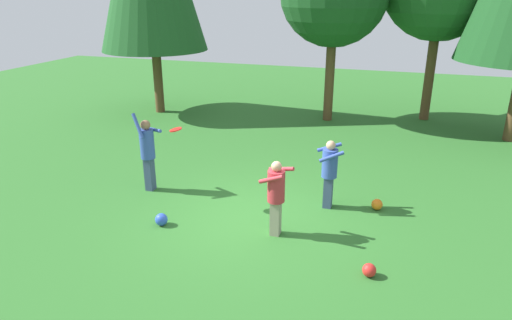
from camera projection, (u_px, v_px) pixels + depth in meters
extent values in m
plane|color=#2D6B28|center=(252.00, 218.00, 9.71)|extent=(40.00, 40.00, 0.00)
cube|color=#38476B|center=(150.00, 174.00, 10.97)|extent=(0.19, 0.22, 0.82)
cylinder|color=#334C9E|center=(147.00, 144.00, 10.69)|extent=(0.34, 0.34, 0.71)
sphere|color=#8C6647|center=(145.00, 125.00, 10.53)|extent=(0.23, 0.23, 0.23)
cylinder|color=#334C9E|center=(153.00, 130.00, 10.72)|extent=(0.58, 0.35, 0.13)
cylinder|color=#334C9E|center=(138.00, 126.00, 10.39)|extent=(0.38, 0.25, 0.56)
cube|color=gray|center=(276.00, 218.00, 8.97)|extent=(0.19, 0.22, 0.73)
cylinder|color=#B72D38|center=(276.00, 186.00, 8.73)|extent=(0.34, 0.34, 0.63)
sphere|color=tan|center=(277.00, 166.00, 8.58)|extent=(0.21, 0.21, 0.21)
cylinder|color=#B72D38|center=(271.00, 179.00, 8.49)|extent=(0.53, 0.20, 0.28)
cylinder|color=#B72D38|center=(281.00, 169.00, 8.78)|extent=(0.55, 0.21, 0.19)
cube|color=#38476B|center=(328.00, 192.00, 10.10)|extent=(0.19, 0.22, 0.73)
cylinder|color=#334C9E|center=(330.00, 163.00, 9.86)|extent=(0.34, 0.34, 0.64)
sphere|color=tan|center=(331.00, 145.00, 9.71)|extent=(0.21, 0.21, 0.21)
cylinder|color=#334C9E|center=(332.00, 157.00, 9.59)|extent=(0.53, 0.23, 0.27)
cylinder|color=#334C9E|center=(329.00, 147.00, 9.94)|extent=(0.54, 0.23, 0.23)
cylinder|color=red|center=(176.00, 130.00, 9.67)|extent=(0.33, 0.33, 0.08)
sphere|color=orange|center=(377.00, 204.00, 10.06)|extent=(0.25, 0.25, 0.25)
sphere|color=blue|center=(161.00, 219.00, 9.39)|extent=(0.26, 0.26, 0.26)
sphere|color=red|center=(369.00, 270.00, 7.72)|extent=(0.24, 0.24, 0.24)
cylinder|color=brown|center=(156.00, 56.00, 17.35)|extent=(0.35, 0.35, 4.39)
cylinder|color=brown|center=(330.00, 74.00, 16.42)|extent=(0.33, 0.33, 3.39)
cylinder|color=brown|center=(430.00, 70.00, 16.45)|extent=(0.34, 0.34, 3.64)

